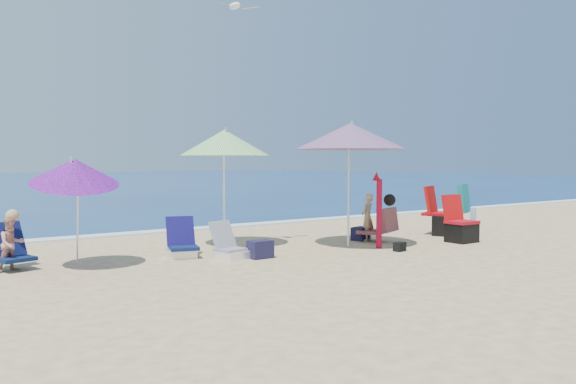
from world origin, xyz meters
TOP-DOWN VIEW (x-y plane):
  - ground at (0.00, 0.00)m, footprint 120.00×120.00m
  - foam at (0.00, 5.10)m, footprint 120.00×0.50m
  - umbrella_turquoise at (0.97, 0.69)m, footprint 2.54×2.54m
  - umbrella_striped at (-0.99, 2.14)m, footprint 2.16×2.16m
  - umbrella_blue at (-4.03, 1.48)m, footprint 1.57×1.62m
  - furled_umbrella at (1.29, 0.23)m, footprint 0.24×0.20m
  - chair_navy at (-2.23, 1.51)m, footprint 0.67×0.76m
  - chair_rainbow at (-1.64, 0.84)m, footprint 0.57×0.68m
  - camp_chair_left at (3.27, -0.14)m, footprint 0.56×0.57m
  - camp_chair_right at (3.95, 0.72)m, footprint 0.89×1.49m
  - person_center at (1.92, 0.93)m, footprint 0.83×0.91m
  - person_left at (-4.88, 1.90)m, footprint 0.63×0.83m
  - bag_navy_a at (-1.17, 0.61)m, footprint 0.40×0.29m
  - bag_tan at (-1.03, 0.84)m, footprint 0.36×0.29m
  - bag_navy_b at (1.81, 1.28)m, footprint 0.43×0.36m
  - bag_black_b at (1.35, -0.26)m, footprint 0.24×0.19m
  - orange_item at (3.38, 0.10)m, footprint 0.23×0.12m
  - seagull at (-1.01, 1.69)m, footprint 0.78×0.39m

SIDE VIEW (x-z plane):
  - ground at x=0.00m, z-range 0.00..0.00m
  - orange_item at x=3.38m, z-range 0.00..0.03m
  - foam at x=0.00m, z-range 0.00..0.04m
  - bag_black_b at x=1.35m, z-range 0.00..0.17m
  - bag_tan at x=-1.03m, z-range 0.00..0.27m
  - bag_navy_b at x=1.81m, z-range 0.00..0.28m
  - bag_navy_a at x=-1.17m, z-range 0.00..0.31m
  - chair_rainbow at x=-1.64m, z-range -0.15..0.49m
  - chair_navy at x=-2.23m, z-range -0.16..0.53m
  - camp_chair_left at x=3.27m, z-range -0.20..0.78m
  - person_left at x=-4.88m, z-range -0.04..0.88m
  - camp_chair_right at x=3.95m, z-range -0.16..1.01m
  - person_center at x=1.92m, z-range -0.02..0.99m
  - furled_umbrella at x=1.29m, z-range 0.07..1.54m
  - umbrella_blue at x=-4.03m, z-range 0.59..2.44m
  - umbrella_striped at x=-0.99m, z-range 0.87..3.19m
  - umbrella_turquoise at x=0.97m, z-range 0.93..3.38m
  - seagull at x=-1.01m, z-range 4.48..4.60m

